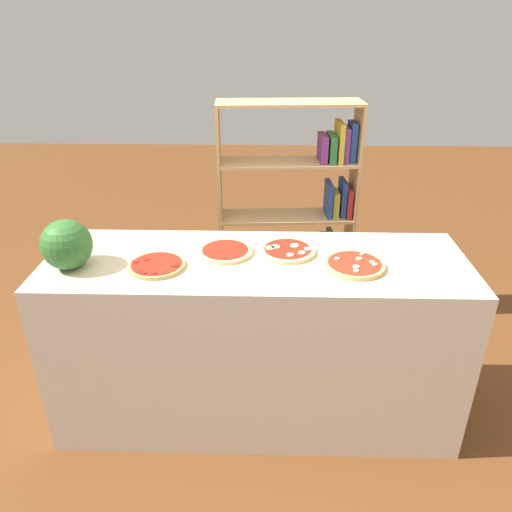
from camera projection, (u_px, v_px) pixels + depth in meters
name	position (u px, v px, depth m)	size (l,w,h in m)	color
ground_plane	(256.00, 407.00, 2.80)	(12.00, 12.00, 0.00)	brown
counter	(256.00, 339.00, 2.59)	(2.05, 0.68, 0.94)	beige
parchment_paper	(256.00, 260.00, 2.38)	(1.71, 0.50, 0.00)	beige
pizza_pepperoni_0	(157.00, 265.00, 2.30)	(0.27, 0.27, 0.02)	tan
pizza_plain_1	(225.00, 251.00, 2.44)	(0.27, 0.27, 0.02)	#E5C17F
pizza_mozzarella_2	(287.00, 250.00, 2.44)	(0.28, 0.28, 0.03)	#E5C17F
pizza_mushroom_3	(354.00, 265.00, 2.30)	(0.28, 0.28, 0.03)	#DBB26B
watermelon	(67.00, 245.00, 2.26)	(0.23, 0.23, 0.23)	#2D6628
bookshelf	(305.00, 216.00, 3.36)	(0.93, 0.32, 1.52)	tan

